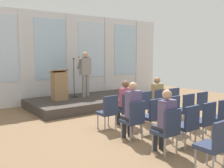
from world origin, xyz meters
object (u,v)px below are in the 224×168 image
chair_r1_c1 (153,114)px  chair_r3_c0 (215,143)px  chair_r0_c3 (158,102)px  chair_r2_c0 (168,128)px  audience_r2_c0 (165,118)px  chair_r0_c2 (143,105)px  chair_r1_c4 (199,105)px  chair_r2_c2 (205,119)px  chair_r2_c1 (187,123)px  mic_stand (74,89)px  audience_r1_c0 (132,108)px  chair_r1_c2 (170,111)px  audience_r0_c3 (156,95)px  chair_r0_c4 (171,100)px  chair_r0_c0 (108,110)px  audience_r0_c1 (125,100)px  chair_r2_c3 (220,115)px  chair_r1_c0 (134,118)px  chair_r0_c1 (127,107)px  lectern (59,85)px  speaker (85,71)px  chair_r1_c3 (185,108)px

chair_r1_c1 → chair_r3_c0: (-0.64, -2.10, 0.00)m
chair_r0_c3 → chair_r1_c1: bearing=-140.7°
chair_r2_c0 → audience_r2_c0: bearing=90.0°
chair_r0_c2 → chair_r1_c4: size_ratio=1.00×
chair_r2_c2 → chair_r2_c1: bearing=180.0°
mic_stand → audience_r1_c0: 4.55m
chair_r1_c2 → chair_r2_c0: size_ratio=1.00×
chair_r1_c2 → chair_r3_c0: 2.46m
audience_r0_c3 → chair_r2_c2: 2.28m
chair_r0_c4 → audience_r1_c0: bearing=-159.3°
chair_r0_c2 → chair_r1_c1: same height
chair_r0_c0 → chair_r2_c2: same height
audience_r0_c1 → chair_r2_c3: size_ratio=1.38×
chair_r1_c0 → chair_r1_c2: bearing=0.0°
chair_r0_c1 → chair_r3_c0: same height
audience_r0_c3 → chair_r3_c0: audience_r0_c3 is taller
chair_r0_c4 → chair_r1_c1: same height
lectern → chair_r2_c3: lectern is taller
chair_r0_c0 → chair_r0_c1: size_ratio=1.00×
chair_r0_c2 → chair_r2_c3: size_ratio=1.00×
mic_stand → chair_r0_c3: 3.68m
lectern → chair_r1_c2: size_ratio=1.23×
mic_stand → chair_r0_c4: size_ratio=1.65×
mic_stand → chair_r1_c2: (0.46, -4.56, -0.13)m
chair_r1_c2 → chair_r2_c3: 1.23m
speaker → lectern: speaker is taller
chair_r0_c1 → audience_r1_c0: bearing=-123.5°
chair_r0_c0 → chair_r2_c3: 2.84m
chair_r0_c0 → chair_r1_c3: size_ratio=1.00×
chair_r0_c0 → chair_r1_c1: 1.23m
chair_r1_c3 → speaker: bearing=99.2°
audience_r1_c0 → chair_r2_c0: audience_r1_c0 is taller
chair_r1_c3 → chair_r2_c3: (0.00, -1.05, 0.00)m
chair_r1_c2 → audience_r2_c0: bearing=-143.0°
chair_r1_c4 → chair_r0_c4: bearing=90.0°
chair_r2_c0 → chair_r3_c0: size_ratio=1.00×
audience_r0_c3 → audience_r1_c0: size_ratio=0.96×
lectern → chair_r2_c2: 5.45m
mic_stand → chair_r0_c4: bearing=-63.6°
chair_r0_c0 → chair_r0_c2: bearing=0.0°
chair_r0_c3 → chair_r1_c3: 1.05m
speaker → chair_r1_c4: bearing=-72.8°
speaker → chair_r0_c3: speaker is taller
chair_r1_c2 → chair_r2_c2: 1.05m
chair_r0_c0 → audience_r1_c0: size_ratio=0.68×
chair_r2_c3 → chair_r2_c0: bearing=180.0°
chair_r0_c1 → audience_r1_c0: 1.19m
mic_stand → chair_r0_c4: mic_stand is taller
chair_r2_c3 → chair_r0_c0: bearing=132.5°
chair_r2_c1 → audience_r0_c1: bearing=90.0°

